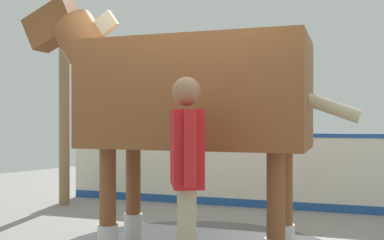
# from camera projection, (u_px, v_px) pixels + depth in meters

# --- Properties ---
(barrier_wall) EXTENTS (2.17, 5.59, 1.11)m
(barrier_wall) POSITION_uv_depth(u_px,v_px,m) (249.00, 173.00, 6.97)
(barrier_wall) COLOR silver
(barrier_wall) RESTS_ON ground
(roof_post_near) EXTENTS (0.16, 0.16, 3.01)m
(roof_post_near) POSITION_uv_depth(u_px,v_px,m) (64.00, 107.00, 7.19)
(roof_post_near) COLOR olive
(roof_post_near) RESTS_ON ground
(horse) EXTENTS (1.72, 3.31, 2.62)m
(horse) POSITION_uv_depth(u_px,v_px,m) (186.00, 97.00, 4.57)
(horse) COLOR brown
(horse) RESTS_ON ground
(handler) EXTENTS (0.50, 0.50, 1.64)m
(handler) POSITION_uv_depth(u_px,v_px,m) (187.00, 169.00, 3.53)
(handler) COLOR black
(handler) RESTS_ON ground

